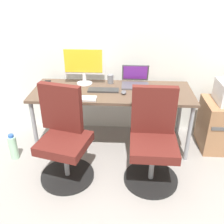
{
  "coord_description": "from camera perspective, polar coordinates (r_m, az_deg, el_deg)",
  "views": [
    {
      "loc": [
        0.14,
        -2.6,
        1.81
      ],
      "look_at": [
        0.0,
        -0.05,
        0.46
      ],
      "focal_mm": 40.78,
      "sensor_mm": 36.0,
      "label": 1
    }
  ],
  "objects": [
    {
      "name": "ground_plane",
      "position": [
        3.17,
        0.05,
        -6.86
      ],
      "size": [
        5.28,
        5.28,
        0.0
      ],
      "primitive_type": "plane",
      "color": "gray"
    },
    {
      "name": "back_wall",
      "position": [
        3.06,
        0.51,
        18.31
      ],
      "size": [
        4.4,
        0.04,
        2.6
      ],
      "primitive_type": "cube",
      "color": "silver",
      "rests_on": "ground"
    },
    {
      "name": "desk",
      "position": [
        2.86,
        0.06,
        3.74
      ],
      "size": [
        1.77,
        0.65,
        0.7
      ],
      "color": "brown",
      "rests_on": "ground"
    },
    {
      "name": "office_chair_left",
      "position": [
        2.53,
        -10.71,
        -5.92
      ],
      "size": [
        0.54,
        0.54,
        0.94
      ],
      "color": "black",
      "rests_on": "ground"
    },
    {
      "name": "office_chair_right",
      "position": [
        2.47,
        9.14,
        -6.55
      ],
      "size": [
        0.54,
        0.54,
        0.94
      ],
      "color": "black",
      "rests_on": "ground"
    },
    {
      "name": "water_bottle_on_floor",
      "position": [
        3.05,
        -21.25,
        -7.35
      ],
      "size": [
        0.09,
        0.09,
        0.31
      ],
      "color": "#A5D8B2",
      "rests_on": "ground"
    },
    {
      "name": "desktop_monitor",
      "position": [
        2.96,
        -6.41,
        10.84
      ],
      "size": [
        0.48,
        0.18,
        0.43
      ],
      "color": "silver",
      "rests_on": "desk"
    },
    {
      "name": "open_laptop",
      "position": [
        2.98,
        5.24,
        7.08
      ],
      "size": [
        0.31,
        0.29,
        0.22
      ],
      "color": "#4C4C51",
      "rests_on": "desk"
    },
    {
      "name": "keyboard_by_monitor",
      "position": [
        2.64,
        -7.19,
        3.06
      ],
      "size": [
        0.34,
        0.12,
        0.02
      ],
      "primitive_type": "cube",
      "color": "#B7B7B7",
      "rests_on": "desk"
    },
    {
      "name": "keyboard_by_laptop",
      "position": [
        2.82,
        -1.94,
        4.94
      ],
      "size": [
        0.34,
        0.12,
        0.02
      ],
      "primitive_type": "cube",
      "color": "#2D2D2D",
      "rests_on": "desk"
    },
    {
      "name": "mouse_by_monitor",
      "position": [
        2.75,
        2.63,
        4.44
      ],
      "size": [
        0.06,
        0.1,
        0.03
      ],
      "primitive_type": "ellipsoid",
      "color": "#515156",
      "rests_on": "desk"
    },
    {
      "name": "mouse_by_laptop",
      "position": [
        2.82,
        -10.21,
        4.66
      ],
      "size": [
        0.06,
        0.1,
        0.03
      ],
      "primitive_type": "ellipsoid",
      "color": "#515156",
      "rests_on": "desk"
    },
    {
      "name": "coffee_mug",
      "position": [
        2.7,
        7.39,
        4.48
      ],
      "size": [
        0.08,
        0.08,
        0.09
      ],
      "primitive_type": "cylinder",
      "color": "red",
      "rests_on": "desk"
    },
    {
      "name": "pen_cup",
      "position": [
        3.02,
        -0.35,
        7.42
      ],
      "size": [
        0.07,
        0.07,
        0.1
      ],
      "primitive_type": "cylinder",
      "color": "slate",
      "rests_on": "desk"
    },
    {
      "name": "phone_near_laptop",
      "position": [
        3.13,
        -14.47,
        6.37
      ],
      "size": [
        0.07,
        0.14,
        0.01
      ],
      "primitive_type": "cube",
      "color": "black",
      "rests_on": "desk"
    },
    {
      "name": "phone_near_monitor",
      "position": [
        2.79,
        -7.84,
        4.34
      ],
      "size": [
        0.07,
        0.14,
        0.01
      ],
      "primitive_type": "cube",
      "color": "black",
      "rests_on": "desk"
    },
    {
      "name": "notebook",
      "position": [
        2.73,
        12.22,
        3.53
      ],
      "size": [
        0.21,
        0.15,
        0.03
      ],
      "primitive_type": "cube",
      "color": "red",
      "rests_on": "desk"
    }
  ]
}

